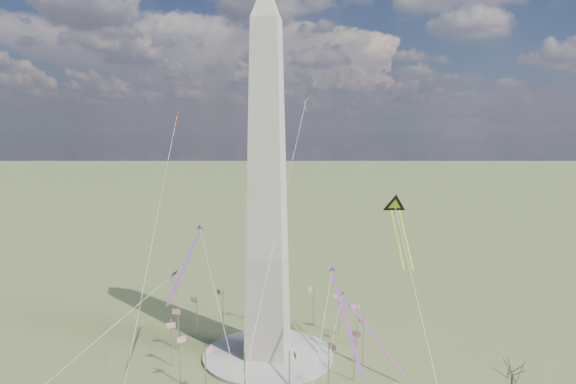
# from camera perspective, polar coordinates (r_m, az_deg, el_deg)

# --- Properties ---
(ground) EXTENTS (2000.00, 2000.00, 0.00)m
(ground) POSITION_cam_1_polar(r_m,az_deg,el_deg) (149.61, -2.24, -17.78)
(ground) COLOR #495D2E
(ground) RESTS_ON ground
(plaza) EXTENTS (36.00, 36.00, 0.80)m
(plaza) POSITION_cam_1_polar(r_m,az_deg,el_deg) (149.44, -2.24, -17.64)
(plaza) COLOR #A3A195
(plaza) RESTS_ON ground
(washington_monument) EXTENTS (15.56, 15.56, 100.00)m
(washington_monument) POSITION_cam_1_polar(r_m,az_deg,el_deg) (136.59, -2.33, 0.80)
(washington_monument) COLOR beige
(washington_monument) RESTS_ON plaza
(flagpole_ring) EXTENTS (54.40, 54.40, 13.00)m
(flagpole_ring) POSITION_cam_1_polar(r_m,az_deg,el_deg) (146.71, -2.25, -15.20)
(flagpole_ring) COLOR #B3B6BA
(flagpole_ring) RESTS_ON ground
(tree_near) EXTENTS (8.13, 8.13, 14.22)m
(tree_near) POSITION_cam_1_polar(r_m,az_deg,el_deg) (127.28, 23.67, -18.01)
(tree_near) COLOR #402D27
(tree_near) RESTS_ON ground
(kite_delta_black) EXTENTS (7.93, 19.65, 16.04)m
(kite_delta_black) POSITION_cam_1_polar(r_m,az_deg,el_deg) (138.53, 11.86, -1.85)
(kite_delta_black) COLOR black
(kite_delta_black) RESTS_ON ground
(kite_diamond_purple) EXTENTS (2.19, 2.96, 8.66)m
(kite_diamond_purple) POSITION_cam_1_polar(r_m,az_deg,el_deg) (153.72, -12.54, -9.21)
(kite_diamond_purple) COLOR #39186F
(kite_diamond_purple) RESTS_ON ground
(kite_streamer_left) EXTENTS (9.41, 22.96, 16.42)m
(kite_streamer_left) POSITION_cam_1_polar(r_m,az_deg,el_deg) (118.38, 5.93, -12.13)
(kite_streamer_left) COLOR red
(kite_streamer_left) RESTS_ON ground
(kite_streamer_mid) EXTENTS (2.06, 21.84, 14.99)m
(kite_streamer_mid) POSITION_cam_1_polar(r_m,az_deg,el_deg) (132.69, -10.89, -6.71)
(kite_streamer_mid) COLOR red
(kite_streamer_mid) RESTS_ON ground
(kite_streamer_right) EXTENTS (17.68, 16.89, 15.86)m
(kite_streamer_right) POSITION_cam_1_polar(r_m,az_deg,el_deg) (142.84, 8.24, -13.94)
(kite_streamer_right) COLOR red
(kite_streamer_right) RESTS_ON ground
(kite_small_red) EXTENTS (1.65, 2.44, 5.16)m
(kite_small_red) POSITION_cam_1_polar(r_m,az_deg,el_deg) (185.60, -12.23, 8.20)
(kite_small_red) COLOR #BE3716
(kite_small_red) RESTS_ON ground
(kite_small_white) EXTENTS (1.30, 1.95, 4.80)m
(kite_small_white) POSITION_cam_1_polar(r_m,az_deg,el_deg) (183.68, 1.98, 9.95)
(kite_small_white) COLOR white
(kite_small_white) RESTS_ON ground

